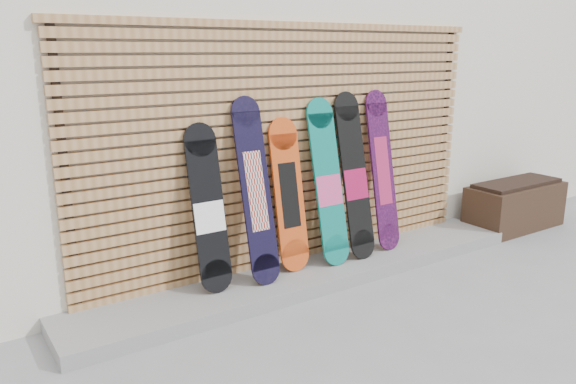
# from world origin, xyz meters

# --- Properties ---
(ground) EXTENTS (80.00, 80.00, 0.00)m
(ground) POSITION_xyz_m (0.00, 0.00, 0.00)
(ground) COLOR gray
(ground) RESTS_ON ground
(building) EXTENTS (12.00, 5.00, 3.60)m
(building) POSITION_xyz_m (0.50, 3.50, 1.80)
(building) COLOR beige
(building) RESTS_ON ground
(concrete_step) EXTENTS (4.60, 0.70, 0.12)m
(concrete_step) POSITION_xyz_m (-0.15, 0.68, 0.06)
(concrete_step) COLOR gray
(concrete_step) RESTS_ON ground
(slat_wall) EXTENTS (4.26, 0.08, 2.29)m
(slat_wall) POSITION_xyz_m (-0.15, 0.97, 1.21)
(slat_wall) COLOR #A47244
(slat_wall) RESTS_ON ground
(planter_box) EXTENTS (1.26, 0.53, 0.57)m
(planter_box) POSITION_xyz_m (2.73, 0.60, 0.28)
(planter_box) COLOR black
(planter_box) RESTS_ON ground
(snowboard_0) EXTENTS (0.28, 0.30, 1.38)m
(snowboard_0) POSITION_xyz_m (-1.13, 0.79, 0.80)
(snowboard_0) COLOR black
(snowboard_0) RESTS_ON concrete_step
(snowboard_1) EXTENTS (0.27, 0.38, 1.57)m
(snowboard_1) POSITION_xyz_m (-0.71, 0.75, 0.90)
(snowboard_1) COLOR black
(snowboard_1) RESTS_ON concrete_step
(snowboard_2) EXTENTS (0.29, 0.27, 1.37)m
(snowboard_2) POSITION_xyz_m (-0.34, 0.81, 0.80)
(snowboard_2) COLOR #D14916
(snowboard_2) RESTS_ON concrete_step
(snowboard_3) EXTENTS (0.29, 0.37, 1.52)m
(snowboard_3) POSITION_xyz_m (0.06, 0.76, 0.87)
(snowboard_3) COLOR #0B7168
(snowboard_3) RESTS_ON concrete_step
(snowboard_4) EXTENTS (0.28, 0.38, 1.56)m
(snowboard_4) POSITION_xyz_m (0.38, 0.75, 0.89)
(snowboard_4) COLOR black
(snowboard_4) RESTS_ON concrete_step
(snowboard_5) EXTENTS (0.26, 0.34, 1.56)m
(snowboard_5) POSITION_xyz_m (0.76, 0.78, 0.90)
(snowboard_5) COLOR black
(snowboard_5) RESTS_ON concrete_step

